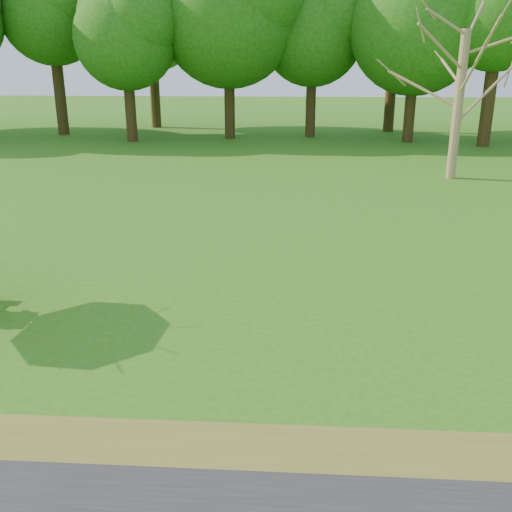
# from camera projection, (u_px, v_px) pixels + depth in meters

# --- Properties ---
(ground) EXTENTS (120.00, 120.00, 0.00)m
(ground) POSITION_uv_depth(u_px,v_px,m) (192.00, 334.00, 8.65)
(ground) COLOR #3A6D14
(ground) RESTS_ON ground
(drygrass_strip) EXTENTS (120.00, 1.20, 0.01)m
(drygrass_strip) POSITION_uv_depth(u_px,v_px,m) (148.00, 454.00, 6.00)
(drygrass_strip) COLOR olive
(drygrass_strip) RESTS_ON ground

